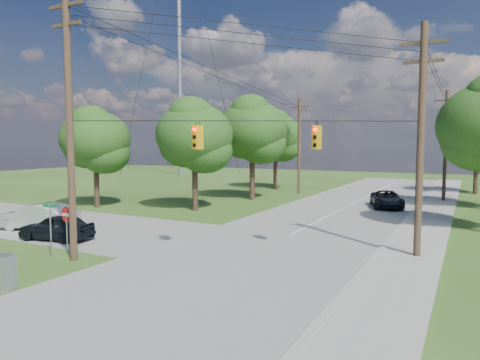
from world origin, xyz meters
The scene contains 21 objects.
ground centered at (0.00, 0.00, 0.00)m, with size 140.00×140.00×0.00m, color #314E1A.
main_road centered at (2.00, 5.00, 0.01)m, with size 10.00×100.00×0.03m, color gray.
sidewalk_east centered at (8.70, 5.00, 0.06)m, with size 2.60×100.00×0.12m, color #A2A198.
pole_sw centered at (-4.60, 0.40, 6.23)m, with size 2.00×0.32×12.00m.
pole_ne centered at (8.90, 8.00, 5.47)m, with size 2.00×0.32×10.50m.
pole_north_e centered at (8.90, 30.00, 5.13)m, with size 2.00×0.32×10.00m.
pole_north_w centered at (-5.00, 30.00, 5.13)m, with size 2.00×0.32×10.00m.
power_lines centered at (1.50, 11.54, 9.15)m, with size 13.93×29.62×4.93m.
traffic_signals centered at (2.55, 4.43, 5.50)m, with size 4.91×3.27×1.05m.
radio_mast centered at (-32.00, 46.00, 22.50)m, with size 0.70×0.70×45.00m, color gray.
tree_w_near centered at (-8.00, 15.00, 5.92)m, with size 6.00×6.00×8.40m.
tree_w_mid centered at (-7.00, 23.00, 6.58)m, with size 6.40×6.40×9.22m.
tree_w_far centered at (-9.00, 33.00, 6.25)m, with size 6.00×6.00×8.73m.
tree_e_far centered at (11.50, 38.00, 5.92)m, with size 5.80×5.80×8.32m.
tree_cross_n centered at (-16.00, 12.50, 5.59)m, with size 5.60×5.60×7.91m.
car_cross_dark centered at (-8.61, 2.70, 0.73)m, with size 1.64×4.08×1.39m, color black.
car_cross_silver centered at (-11.89, 4.03, 0.83)m, with size 1.69×4.84×1.59m, color silver.
car_main_north centered at (5.04, 23.54, 0.71)m, with size 2.26×4.90×1.36m, color black.
control_cabinet centered at (-3.50, -3.59, 0.64)m, with size 0.71×0.51×1.28m, color gray.
do_not_enter_sign centered at (-5.74, 1.00, 1.65)m, with size 0.75×0.15×2.25m.
street_name_sign centered at (-6.05, 0.36, 1.59)m, with size 0.73×0.16×2.46m.
Camera 1 is at (10.85, -12.62, 5.16)m, focal length 32.00 mm.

